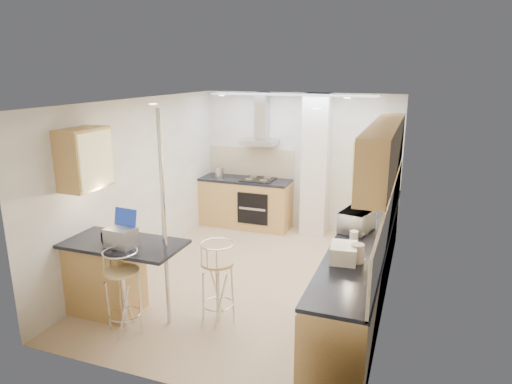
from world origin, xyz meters
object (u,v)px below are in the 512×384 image
(bar_stool_end, at_px, (218,283))
(bread_bin, at_px, (344,253))
(laptop, at_px, (121,237))
(microwave, at_px, (357,221))
(bar_stool_near, at_px, (123,292))

(bar_stool_end, distance_m, bread_bin, 1.50)
(laptop, distance_m, bread_bin, 2.49)
(bar_stool_end, bearing_deg, bread_bin, -71.85)
(microwave, xyz_separation_m, bread_bin, (0.00, -0.98, -0.05))
(laptop, bearing_deg, bar_stool_end, 23.99)
(laptop, relative_size, bar_stool_end, 0.32)
(microwave, relative_size, bread_bin, 1.43)
(microwave, relative_size, bar_stool_near, 0.49)
(laptop, bearing_deg, bar_stool_near, -52.65)
(bread_bin, bearing_deg, laptop, -174.23)
(bar_stool_near, bearing_deg, laptop, 134.52)
(laptop, xyz_separation_m, bar_stool_near, (0.14, -0.22, -0.55))
(bread_bin, bearing_deg, bar_stool_near, -168.49)
(bar_stool_end, bearing_deg, microwave, -39.14)
(laptop, height_order, bar_stool_end, laptop)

